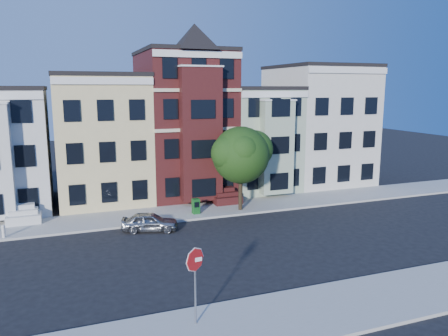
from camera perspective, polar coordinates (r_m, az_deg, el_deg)
name	(u,v)px	position (r m, az deg, el deg)	size (l,w,h in m)	color
ground	(251,246)	(26.06, 3.54, -10.18)	(120.00, 120.00, 0.00)	black
far_sidewalk	(208,210)	(33.13, -2.11, -5.50)	(60.00, 4.00, 0.15)	#9E9B93
near_sidewalk	(329,309)	(19.64, 13.53, -17.44)	(60.00, 4.00, 0.15)	#9E9B93
house_yellow	(101,140)	(37.11, -15.74, 3.59)	(7.00, 9.00, 10.00)	#DAC588
house_brown	(184,125)	(38.22, -5.27, 5.63)	(7.00, 9.00, 12.00)	#3C1313
house_green	(252,139)	(40.55, 3.68, 3.80)	(6.00, 9.00, 9.00)	#9AAC8F
house_cream	(318,126)	(43.78, 12.13, 5.39)	(8.00, 9.00, 11.00)	beige
street_tree	(241,159)	(32.12, 2.20, 1.20)	(6.65, 6.65, 7.73)	#224812
parked_car	(150,222)	(28.88, -9.68, -6.94)	(1.45, 3.61, 1.23)	#929398
newspaper_box	(196,206)	(31.87, -3.70, -4.99)	(0.50, 0.44, 1.10)	#165D1E
fire_hydrant	(4,233)	(30.07, -26.83, -7.54)	(0.22, 0.22, 0.63)	beige
stop_sign	(195,281)	(17.20, -3.78, -14.55)	(0.96, 0.13, 3.50)	red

